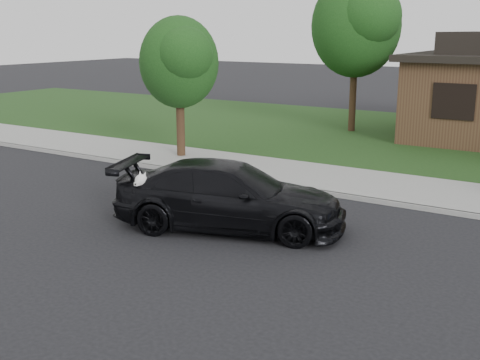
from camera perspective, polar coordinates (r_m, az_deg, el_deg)
The scene contains 7 objects.
ground at distance 12.46m, azimuth 7.48°, elevation -6.04°, with size 120.00×120.00×0.00m, color black.
sidewalk at distance 16.93m, azimuth 14.58°, elevation -0.75°, with size 60.00×3.00×0.12m, color gray.
curb at distance 15.55m, azimuth 12.89°, elevation -1.96°, with size 60.00×0.12×0.12m, color gray.
lawn at distance 24.53m, azimuth 20.31°, elevation 3.36°, with size 60.00×13.00×0.13m, color #193814.
sedan at distance 13.11m, azimuth -1.00°, elevation -1.53°, with size 5.44×3.51×1.47m.
tree_0 at distance 25.27m, azimuth 11.20°, elevation 14.32°, with size 3.78×3.60×6.34m.
tree_2 at distance 19.96m, azimuth -5.69°, elevation 11.17°, with size 2.73×2.60×4.59m.
Camera 1 is at (4.78, -10.69, 4.26)m, focal length 45.00 mm.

